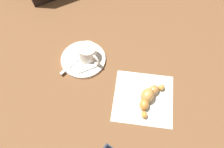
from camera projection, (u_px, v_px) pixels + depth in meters
ground_plane at (114, 80)px, 0.77m from camera, size 1.80×1.80×0.00m
saucer at (83, 59)px, 0.80m from camera, size 0.14×0.14×0.01m
espresso_cup at (88, 53)px, 0.78m from camera, size 0.08×0.06×0.05m
teaspoon at (79, 58)px, 0.80m from camera, size 0.05×0.12×0.01m
sugar_packet at (86, 68)px, 0.78m from camera, size 0.06×0.06×0.01m
napkin at (143, 98)px, 0.74m from camera, size 0.21×0.21×0.00m
croissant at (148, 97)px, 0.72m from camera, size 0.06×0.13×0.04m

